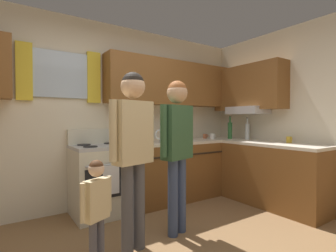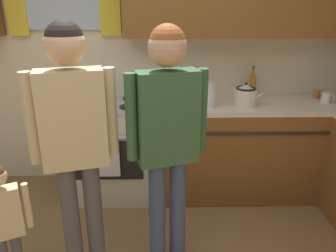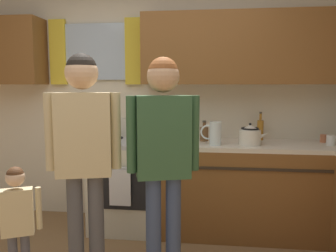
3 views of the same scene
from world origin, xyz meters
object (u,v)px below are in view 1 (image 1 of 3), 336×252
cup_terracotta (205,136)px  bottle_squat_brown (149,137)px  bottle_tall_clear (247,131)px  stovetop_kettle (179,135)px  bottle_oil_amber (175,133)px  bottle_wine_green (230,130)px  small_child (97,204)px  mug_ceramic_white (212,136)px  stove_oven (101,178)px  adult_in_plaid (177,138)px  adult_holding_child (133,139)px  mug_mustard_yellow (289,140)px  water_pitcher (163,135)px

cup_terracotta → bottle_squat_brown: bearing=-176.9°
bottle_tall_clear → bottle_squat_brown: bottle_tall_clear is taller
bottle_squat_brown → stovetop_kettle: size_ratio=0.75×
bottle_oil_amber → bottle_wine_green: 0.98m
small_child → bottle_wine_green: bearing=22.0°
mug_ceramic_white → stove_oven: bearing=178.8°
stovetop_kettle → adult_in_plaid: adult_in_plaid is taller
bottle_wine_green → adult_in_plaid: 1.92m
mug_ceramic_white → adult_holding_child: (-1.99, -1.03, 0.10)m
bottle_wine_green → mug_mustard_yellow: bearing=-82.2°
adult_holding_child → water_pitcher: bearing=44.9°
small_child → bottle_tall_clear: bearing=16.4°
adult_holding_child → adult_in_plaid: size_ratio=1.01×
adult_holding_child → stove_oven: bearing=86.8°
stovetop_kettle → water_pitcher: water_pitcher is taller
bottle_squat_brown → stovetop_kettle: bearing=-22.4°
bottle_wine_green → mug_mustard_yellow: 1.01m
mug_ceramic_white → adult_holding_child: adult_holding_child is taller
bottle_squat_brown → adult_holding_child: (-0.82, -1.13, 0.07)m
bottle_oil_amber → cup_terracotta: (0.60, -0.08, -0.07)m
bottle_oil_amber → stovetop_kettle: bearing=-113.3°
mug_mustard_yellow → mug_ceramic_white: (-0.42, 1.12, 0.00)m
bottle_oil_amber → stove_oven: bearing=-171.1°
bottle_tall_clear → bottle_oil_amber: (-1.04, 0.63, -0.03)m
mug_ceramic_white → stovetop_kettle: stovetop_kettle is taller
mug_mustard_yellow → adult_holding_child: size_ratio=0.07×
mug_ceramic_white → small_child: (-2.40, -1.21, -0.37)m
bottle_tall_clear → bottle_wine_green: 0.29m
bottle_wine_green → small_child: (-2.68, -1.08, -0.48)m
cup_terracotta → stovetop_kettle: bearing=-162.0°
small_child → stovetop_kettle: bearing=34.8°
bottle_wine_green → adult_in_plaid: adult_in_plaid is taller
small_child → adult_in_plaid: bearing=14.7°
bottle_squat_brown → adult_holding_child: adult_holding_child is taller
bottle_squat_brown → bottle_wine_green: bearing=-9.3°
mug_mustard_yellow → bottle_wine_green: bearing=97.8°
small_child → mug_ceramic_white: bearing=26.9°
bottle_squat_brown → cup_terracotta: 1.17m
stove_oven → mug_mustard_yellow: stove_oven is taller
stovetop_kettle → adult_holding_child: size_ratio=0.16×
bottle_wine_green → bottle_tall_clear: bearing=-60.9°
stove_oven → bottle_tall_clear: bottle_tall_clear is taller
stove_oven → mug_ceramic_white: bearing=-1.2°
stove_oven → small_child: stove_oven is taller
bottle_wine_green → cup_terracotta: bearing=134.6°
bottle_wine_green → bottle_squat_brown: bearing=170.7°
bottle_squat_brown → water_pitcher: (0.10, -0.22, 0.03)m
bottle_tall_clear → bottle_wine_green: (-0.14, 0.25, 0.01)m
stove_oven → small_child: bearing=-110.4°
mug_mustard_yellow → cup_terracotta: (-0.43, 1.29, -0.01)m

